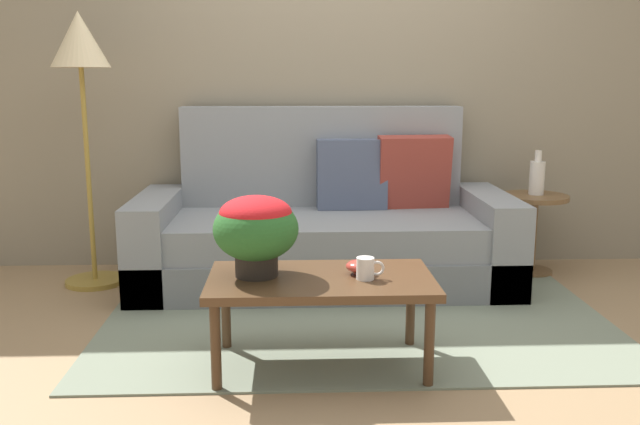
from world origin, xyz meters
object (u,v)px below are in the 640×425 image
Objects in this scene: couch at (326,231)px; coffee_table at (321,286)px; table_vase at (537,177)px; potted_plant at (256,227)px; side_table at (534,219)px; coffee_mug at (366,268)px; snack_bowl at (360,266)px; floor_lamp at (81,67)px.

couch is 2.33× the size of coffee_table.
coffee_table is 2.05m from table_vase.
table_vase is at bearing 38.98° from potted_plant.
potted_plant is at bearing -141.18° from side_table.
snack_bowl is at bearing 104.65° from coffee_mug.
couch reaches higher than side_table.
table_vase is at bearing 47.48° from snack_bowl.
snack_bowl is at bearing -132.52° from table_vase.
side_table is at bearing 38.82° from potted_plant.
couch is 1.36m from potted_plant.
side_table is 4.29× the size of coffee_mug.
coffee_mug is at bearing -75.35° from snack_bowl.
floor_lamp reaches higher than coffee_table.
table_vase is (2.80, 0.12, -0.69)m from floor_lamp.
coffee_table is 1.87× the size of side_table.
snack_bowl is at bearing -86.32° from couch.
side_table is at bearing 49.38° from coffee_mug.
coffee_mug is 1.00× the size of snack_bowl.
floor_lamp is at bearing -177.52° from table_vase.
table_vase is at bearing 57.21° from side_table.
floor_lamp is (-1.44, 0.00, 1.00)m from couch.
potted_plant is 0.48m from snack_bowl.
table_vase reaches higher than coffee_table.
floor_lamp is (-1.35, 1.30, 0.95)m from coffee_table.
side_table is (1.35, 0.11, 0.04)m from couch.
snack_bowl is at bearing -39.86° from floor_lamp.
snack_bowl is (0.45, 0.00, -0.18)m from potted_plant.
coffee_table is 2.65× the size of potted_plant.
floor_lamp is 5.76× the size of table_vase.
couch reaches higher than snack_bowl.
side_table is at bearing 47.38° from snack_bowl.
potted_plant is at bearing -106.11° from couch.
floor_lamp is 2.22m from coffee_mug.
coffee_mug is (0.10, -1.35, 0.14)m from couch.
potted_plant is 3.03× the size of snack_bowl.
coffee_mug is (0.47, -0.07, -0.17)m from potted_plant.
side_table is at bearing 2.15° from floor_lamp.
coffee_table is 8.04× the size of coffee_mug.
coffee_mug is at bearing -13.53° from coffee_table.
table_vase is (1.36, 0.12, 0.32)m from couch.
coffee_mug reaches higher than snack_bowl.
couch is at bearing 86.04° from coffee_table.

